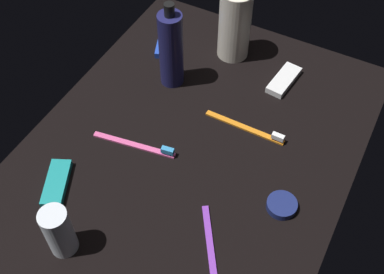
{
  "coord_description": "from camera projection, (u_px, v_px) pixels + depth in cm",
  "views": [
    {
      "loc": [
        54.89,
        29.06,
        80.28
      ],
      "look_at": [
        0.0,
        0.0,
        3.0
      ],
      "focal_mm": 45.96,
      "sensor_mm": 36.0,
      "label": 1
    }
  ],
  "objects": [
    {
      "name": "toothbrush_purple",
      "position": [
        211.0,
        255.0,
        0.86
      ],
      "size": [
        15.72,
        10.85,
        2.1
      ],
      "color": "purple",
      "rests_on": "ground_plane"
    },
    {
      "name": "toothbrush_pink",
      "position": [
        139.0,
        145.0,
        1.01
      ],
      "size": [
        3.94,
        17.97,
        2.1
      ],
      "color": "#E55999",
      "rests_on": "ground_plane"
    },
    {
      "name": "snack_bar_teal",
      "position": [
        57.0,
        183.0,
        0.95
      ],
      "size": [
        11.11,
        8.05,
        1.5
      ],
      "primitive_type": "cube",
      "rotation": [
        0.0,
        0.0,
        0.44
      ],
      "color": "teal",
      "rests_on": "ground_plane"
    },
    {
      "name": "ground_plane",
      "position": [
        192.0,
        148.0,
        1.02
      ],
      "size": [
        84.0,
        64.0,
        1.2
      ],
      "primitive_type": "cube",
      "color": "black"
    },
    {
      "name": "snack_bar_blue",
      "position": [
        166.0,
        42.0,
        1.21
      ],
      "size": [
        11.14,
        7.56,
        1.5
      ],
      "primitive_type": "cube",
      "rotation": [
        0.0,
        0.0,
        0.38
      ],
      "color": "blue",
      "rests_on": "ground_plane"
    },
    {
      "name": "lotion_bottle",
      "position": [
        171.0,
        49.0,
        1.06
      ],
      "size": [
        5.33,
        5.33,
        21.04
      ],
      "color": "#1E1E51",
      "rests_on": "ground_plane"
    },
    {
      "name": "toothbrush_orange",
      "position": [
        249.0,
        128.0,
        1.04
      ],
      "size": [
        1.4,
        18.01,
        2.1
      ],
      "color": "orange",
      "rests_on": "ground_plane"
    },
    {
      "name": "deodorant_stick",
      "position": [
        59.0,
        231.0,
        0.83
      ],
      "size": [
        4.88,
        4.88,
        10.96
      ],
      "primitive_type": "cylinder",
      "color": "silver",
      "rests_on": "ground_plane"
    },
    {
      "name": "cream_tin_left",
      "position": [
        282.0,
        205.0,
        0.92
      ],
      "size": [
        5.77,
        5.77,
        1.56
      ],
      "primitive_type": "cylinder",
      "color": "navy",
      "rests_on": "ground_plane"
    },
    {
      "name": "bodywash_bottle",
      "position": [
        235.0,
        24.0,
        1.12
      ],
      "size": [
        7.44,
        7.44,
        19.59
      ],
      "color": "silver",
      "rests_on": "ground_plane"
    },
    {
      "name": "snack_bar_white",
      "position": [
        284.0,
        80.0,
        1.13
      ],
      "size": [
        10.78,
        5.14,
        1.5
      ],
      "primitive_type": "cube",
      "rotation": [
        0.0,
        0.0,
        -0.11
      ],
      "color": "white",
      "rests_on": "ground_plane"
    }
  ]
}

